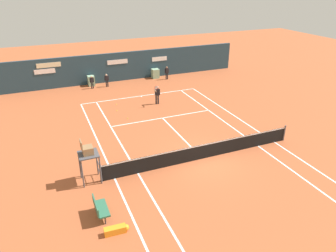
{
  "coord_description": "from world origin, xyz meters",
  "views": [
    {
      "loc": [
        -8.03,
        -13.93,
        9.74
      ],
      "look_at": [
        -0.8,
        3.38,
        0.8
      ],
      "focal_mm": 33.6,
      "sensor_mm": 36.0,
      "label": 1
    }
  ],
  "objects": [
    {
      "name": "tennis_ball_by_sideline",
      "position": [
        -2.49,
        7.31,
        0.03
      ],
      "size": [
        0.07,
        0.07,
        0.07
      ],
      "primitive_type": "sphere",
      "color": "#CCE033",
      "rests_on": "ground_plane"
    },
    {
      "name": "ball_kid_centre_post",
      "position": [
        -2.19,
        15.5,
        0.73
      ],
      "size": [
        0.42,
        0.18,
        1.27
      ],
      "rotation": [
        0.0,
        0.0,
        3.18
      ],
      "color": "black",
      "rests_on": "ground_plane"
    },
    {
      "name": "ground_plane",
      "position": [
        -0.0,
        0.58,
        0.0
      ],
      "size": [
        80.0,
        80.0,
        0.01
      ],
      "color": "#A8512D"
    },
    {
      "name": "sponsor_back_wall",
      "position": [
        -0.01,
        16.97,
        1.4
      ],
      "size": [
        25.0,
        1.02,
        2.89
      ],
      "color": "#233D4C",
      "rests_on": "ground_plane"
    },
    {
      "name": "equipment_bag",
      "position": [
        -6.14,
        -3.89,
        0.16
      ],
      "size": [
        1.07,
        0.35,
        0.32
      ],
      "color": "orange",
      "rests_on": "ground_plane"
    },
    {
      "name": "tennis_net",
      "position": [
        0.0,
        0.0,
        0.51
      ],
      "size": [
        12.1,
        0.1,
        1.07
      ],
      "color": "#4C4C51",
      "rests_on": "ground_plane"
    },
    {
      "name": "umpire_chair",
      "position": [
        -6.48,
        0.3,
        1.65
      ],
      "size": [
        1.0,
        1.0,
        2.44
      ],
      "rotation": [
        0.0,
        0.0,
        -1.57
      ],
      "color": "#47474C",
      "rests_on": "ground_plane"
    },
    {
      "name": "ball_kid_right_post",
      "position": [
        4.12,
        15.5,
        0.79
      ],
      "size": [
        0.46,
        0.19,
        1.37
      ],
      "rotation": [
        0.0,
        0.0,
        3.16
      ],
      "color": "black",
      "rests_on": "ground_plane"
    },
    {
      "name": "ball_kid_left_post",
      "position": [
        -3.62,
        15.5,
        0.71
      ],
      "size": [
        0.41,
        0.19,
        1.24
      ],
      "rotation": [
        0.0,
        0.0,
        3.25
      ],
      "color": "black",
      "rests_on": "ground_plane"
    },
    {
      "name": "tennis_ball_near_service_line",
      "position": [
        -2.86,
        9.12,
        0.03
      ],
      "size": [
        0.07,
        0.07,
        0.07
      ],
      "primitive_type": "sphere",
      "color": "#CCE033",
      "rests_on": "ground_plane"
    },
    {
      "name": "tennis_ball_mid_court",
      "position": [
        -2.57,
        10.42,
        0.03
      ],
      "size": [
        0.07,
        0.07,
        0.07
      ],
      "primitive_type": "sphere",
      "color": "#CCE033",
      "rests_on": "ground_plane"
    },
    {
      "name": "player_on_baseline",
      "position": [
        0.68,
        9.29,
        0.94
      ],
      "size": [
        0.67,
        0.64,
        1.79
      ],
      "rotation": [
        0.0,
        0.0,
        3.06
      ],
      "color": "black",
      "rests_on": "ground_plane"
    },
    {
      "name": "player_bench",
      "position": [
        -6.59,
        -2.63,
        0.51
      ],
      "size": [
        0.54,
        1.25,
        0.88
      ],
      "rotation": [
        0.0,
        0.0,
        -1.57
      ],
      "color": "#38383D",
      "rests_on": "ground_plane"
    }
  ]
}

